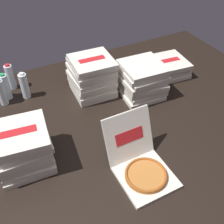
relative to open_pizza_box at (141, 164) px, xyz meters
name	(u,v)px	position (x,y,z in m)	size (l,w,h in m)	color
ground_plane	(120,134)	(0.05, 0.37, -0.08)	(3.20, 2.40, 0.02)	black
open_pizza_box	(141,164)	(0.00, 0.00, 0.00)	(0.34, 0.47, 0.34)	silver
pizza_stack_right_far	(142,80)	(0.45, 0.72, 0.08)	(0.40, 0.40, 0.30)	silver
pizza_stack_right_mid	(92,76)	(0.08, 0.94, 0.10)	(0.36, 0.38, 0.34)	silver
pizza_stack_left_near	(23,148)	(-0.65, 0.42, 0.08)	(0.39, 0.39, 0.30)	silver
pizza_stack_left_far	(167,67)	(0.85, 0.89, 0.01)	(0.38, 0.39, 0.15)	silver
water_bottle_0	(6,87)	(-0.61, 1.21, 0.05)	(0.07, 0.07, 0.25)	white
water_bottle_2	(24,86)	(-0.47, 1.15, 0.05)	(0.07, 0.07, 0.25)	white
water_bottle_3	(10,77)	(-0.54, 1.34, 0.05)	(0.07, 0.07, 0.25)	white
water_bottle_4	(1,92)	(-0.66, 1.14, 0.05)	(0.07, 0.07, 0.25)	white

